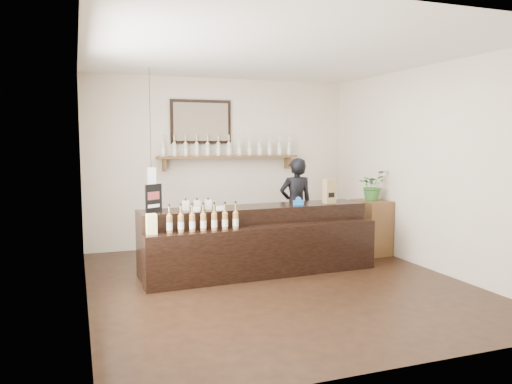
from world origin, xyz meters
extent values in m
plane|color=black|center=(0.00, 0.00, 0.00)|extent=(5.00, 5.00, 0.00)
plane|color=beige|center=(0.00, 2.50, 1.40)|extent=(4.50, 0.00, 4.50)
plane|color=beige|center=(0.00, -2.50, 1.40)|extent=(4.50, 0.00, 4.50)
plane|color=beige|center=(-2.25, 0.00, 1.40)|extent=(0.00, 5.00, 5.00)
plane|color=beige|center=(2.25, 0.00, 1.40)|extent=(0.00, 5.00, 5.00)
plane|color=white|center=(0.00, 0.00, 2.80)|extent=(5.00, 5.00, 0.00)
cube|color=brown|center=(0.10, 2.37, 1.50)|extent=(2.40, 0.25, 0.04)
cube|color=brown|center=(-0.98, 2.40, 1.38)|extent=(0.04, 0.20, 0.20)
cube|color=brown|center=(1.18, 2.40, 1.38)|extent=(0.04, 0.20, 0.20)
cube|color=black|center=(-0.35, 2.47, 2.08)|extent=(1.02, 0.04, 0.72)
cube|color=#4C4131|center=(-0.35, 2.44, 2.08)|extent=(0.92, 0.01, 0.62)
cube|color=white|center=(-1.30, 1.60, 1.25)|extent=(0.12, 0.12, 0.28)
cylinder|color=black|center=(-1.30, 1.60, 2.09)|extent=(0.01, 0.01, 1.41)
cylinder|color=beige|center=(-1.00, 2.37, 1.62)|extent=(0.07, 0.07, 0.20)
cone|color=beige|center=(-1.00, 2.37, 1.75)|extent=(0.07, 0.07, 0.05)
cylinder|color=beige|center=(-1.00, 2.37, 1.81)|extent=(0.02, 0.02, 0.07)
cylinder|color=gold|center=(-1.00, 2.37, 1.86)|extent=(0.03, 0.03, 0.02)
cylinder|color=white|center=(-1.00, 2.37, 1.60)|extent=(0.07, 0.07, 0.09)
cylinder|color=beige|center=(-0.82, 2.37, 1.62)|extent=(0.07, 0.07, 0.20)
cone|color=beige|center=(-0.82, 2.37, 1.75)|extent=(0.07, 0.07, 0.05)
cylinder|color=beige|center=(-0.82, 2.37, 1.81)|extent=(0.02, 0.02, 0.07)
cylinder|color=gold|center=(-0.82, 2.37, 1.86)|extent=(0.03, 0.03, 0.02)
cylinder|color=white|center=(-0.82, 2.37, 1.60)|extent=(0.07, 0.07, 0.09)
cylinder|color=beige|center=(-0.63, 2.37, 1.62)|extent=(0.07, 0.07, 0.20)
cone|color=beige|center=(-0.63, 2.37, 1.75)|extent=(0.07, 0.07, 0.05)
cylinder|color=beige|center=(-0.63, 2.37, 1.81)|extent=(0.02, 0.02, 0.07)
cylinder|color=gold|center=(-0.63, 2.37, 1.86)|extent=(0.03, 0.03, 0.02)
cylinder|color=white|center=(-0.63, 2.37, 1.60)|extent=(0.07, 0.07, 0.09)
cylinder|color=beige|center=(-0.45, 2.37, 1.62)|extent=(0.07, 0.07, 0.20)
cone|color=beige|center=(-0.45, 2.37, 1.75)|extent=(0.07, 0.07, 0.05)
cylinder|color=beige|center=(-0.45, 2.37, 1.81)|extent=(0.02, 0.02, 0.07)
cylinder|color=gold|center=(-0.45, 2.37, 1.86)|extent=(0.03, 0.03, 0.02)
cylinder|color=white|center=(-0.45, 2.37, 1.60)|extent=(0.07, 0.07, 0.09)
cylinder|color=beige|center=(-0.27, 2.37, 1.62)|extent=(0.07, 0.07, 0.20)
cone|color=beige|center=(-0.27, 2.37, 1.75)|extent=(0.07, 0.07, 0.05)
cylinder|color=beige|center=(-0.27, 2.37, 1.81)|extent=(0.02, 0.02, 0.07)
cylinder|color=gold|center=(-0.27, 2.37, 1.86)|extent=(0.03, 0.03, 0.02)
cylinder|color=white|center=(-0.27, 2.37, 1.60)|extent=(0.07, 0.07, 0.09)
cylinder|color=beige|center=(-0.08, 2.37, 1.62)|extent=(0.07, 0.07, 0.20)
cone|color=beige|center=(-0.08, 2.37, 1.75)|extent=(0.07, 0.07, 0.05)
cylinder|color=beige|center=(-0.08, 2.37, 1.81)|extent=(0.02, 0.02, 0.07)
cylinder|color=gold|center=(-0.08, 2.37, 1.86)|extent=(0.03, 0.03, 0.02)
cylinder|color=white|center=(-0.08, 2.37, 1.60)|extent=(0.07, 0.07, 0.09)
cylinder|color=beige|center=(0.10, 2.37, 1.62)|extent=(0.07, 0.07, 0.20)
cone|color=beige|center=(0.10, 2.37, 1.75)|extent=(0.07, 0.07, 0.05)
cylinder|color=beige|center=(0.10, 2.37, 1.81)|extent=(0.02, 0.02, 0.07)
cylinder|color=gold|center=(0.10, 2.37, 1.86)|extent=(0.03, 0.03, 0.02)
cylinder|color=white|center=(0.10, 2.37, 1.60)|extent=(0.07, 0.07, 0.09)
cylinder|color=beige|center=(0.28, 2.37, 1.62)|extent=(0.07, 0.07, 0.20)
cone|color=beige|center=(0.28, 2.37, 1.75)|extent=(0.07, 0.07, 0.05)
cylinder|color=beige|center=(0.28, 2.37, 1.81)|extent=(0.02, 0.02, 0.07)
cylinder|color=gold|center=(0.28, 2.37, 1.86)|extent=(0.03, 0.03, 0.02)
cylinder|color=white|center=(0.28, 2.37, 1.60)|extent=(0.07, 0.07, 0.09)
cylinder|color=beige|center=(0.47, 2.37, 1.62)|extent=(0.07, 0.07, 0.20)
cone|color=beige|center=(0.47, 2.37, 1.75)|extent=(0.07, 0.07, 0.05)
cylinder|color=beige|center=(0.47, 2.37, 1.81)|extent=(0.02, 0.02, 0.07)
cylinder|color=gold|center=(0.47, 2.37, 1.86)|extent=(0.03, 0.03, 0.02)
cylinder|color=white|center=(0.47, 2.37, 1.60)|extent=(0.07, 0.07, 0.09)
cylinder|color=beige|center=(0.65, 2.37, 1.62)|extent=(0.07, 0.07, 0.20)
cone|color=beige|center=(0.65, 2.37, 1.75)|extent=(0.07, 0.07, 0.05)
cylinder|color=beige|center=(0.65, 2.37, 1.81)|extent=(0.02, 0.02, 0.07)
cylinder|color=gold|center=(0.65, 2.37, 1.86)|extent=(0.03, 0.03, 0.02)
cylinder|color=white|center=(0.65, 2.37, 1.60)|extent=(0.07, 0.07, 0.09)
cylinder|color=beige|center=(0.83, 2.37, 1.62)|extent=(0.07, 0.07, 0.20)
cone|color=beige|center=(0.83, 2.37, 1.75)|extent=(0.07, 0.07, 0.05)
cylinder|color=beige|center=(0.83, 2.37, 1.81)|extent=(0.02, 0.02, 0.07)
cylinder|color=gold|center=(0.83, 2.37, 1.86)|extent=(0.03, 0.03, 0.02)
cylinder|color=white|center=(0.83, 2.37, 1.60)|extent=(0.07, 0.07, 0.09)
cylinder|color=beige|center=(1.02, 2.37, 1.62)|extent=(0.07, 0.07, 0.20)
cone|color=beige|center=(1.02, 2.37, 1.75)|extent=(0.07, 0.07, 0.05)
cylinder|color=beige|center=(1.02, 2.37, 1.81)|extent=(0.02, 0.02, 0.07)
cylinder|color=gold|center=(1.02, 2.37, 1.86)|extent=(0.03, 0.03, 0.02)
cylinder|color=white|center=(1.02, 2.37, 1.60)|extent=(0.07, 0.07, 0.09)
cylinder|color=beige|center=(1.20, 2.37, 1.62)|extent=(0.07, 0.07, 0.20)
cone|color=beige|center=(1.20, 2.37, 1.75)|extent=(0.07, 0.07, 0.05)
cylinder|color=beige|center=(1.20, 2.37, 1.81)|extent=(0.02, 0.02, 0.07)
cylinder|color=gold|center=(1.20, 2.37, 1.86)|extent=(0.03, 0.03, 0.02)
cylinder|color=white|center=(1.20, 2.37, 1.60)|extent=(0.07, 0.07, 0.09)
cube|color=black|center=(-0.03, 0.70, 0.44)|extent=(3.18, 0.68, 0.88)
cube|color=black|center=(-0.03, 0.28, 0.33)|extent=(3.17, 0.40, 0.67)
cube|color=white|center=(-0.91, 0.50, 0.91)|extent=(0.10, 0.04, 0.05)
cube|color=white|center=(-0.58, 0.50, 0.91)|extent=(0.10, 0.04, 0.05)
cube|color=#D9D385|center=(-1.49, 0.28, 0.73)|extent=(0.12, 0.12, 0.12)
cube|color=#D9D385|center=(-1.49, 0.28, 0.85)|extent=(0.12, 0.12, 0.12)
cube|color=beige|center=(-1.00, 0.65, 0.94)|extent=(0.08, 0.08, 0.13)
cube|color=#D5A5AC|center=(-1.00, 0.61, 0.94)|extent=(0.07, 0.00, 0.06)
cylinder|color=black|center=(-1.00, 0.65, 1.02)|extent=(0.02, 0.02, 0.03)
cube|color=beige|center=(-0.85, 0.65, 0.94)|extent=(0.08, 0.08, 0.13)
cube|color=#D5A5AC|center=(-0.85, 0.61, 0.94)|extent=(0.07, 0.00, 0.06)
cylinder|color=black|center=(-0.85, 0.65, 1.02)|extent=(0.02, 0.02, 0.03)
cube|color=beige|center=(-0.71, 0.65, 0.94)|extent=(0.08, 0.08, 0.13)
cube|color=#D5A5AC|center=(-0.71, 0.61, 0.94)|extent=(0.07, 0.00, 0.06)
cylinder|color=black|center=(-0.71, 0.65, 1.02)|extent=(0.02, 0.02, 0.03)
cylinder|color=olive|center=(-1.28, 0.28, 0.77)|extent=(0.07, 0.07, 0.20)
cone|color=olive|center=(-1.28, 0.28, 0.90)|extent=(0.07, 0.07, 0.05)
cylinder|color=olive|center=(-1.28, 0.28, 0.96)|extent=(0.02, 0.02, 0.07)
cylinder|color=black|center=(-1.28, 0.28, 1.00)|extent=(0.03, 0.03, 0.02)
cylinder|color=white|center=(-1.28, 0.28, 0.75)|extent=(0.07, 0.07, 0.09)
cylinder|color=olive|center=(-1.14, 0.28, 0.77)|extent=(0.07, 0.07, 0.20)
cone|color=olive|center=(-1.14, 0.28, 0.90)|extent=(0.07, 0.07, 0.05)
cylinder|color=olive|center=(-1.14, 0.28, 0.96)|extent=(0.02, 0.02, 0.07)
cylinder|color=black|center=(-1.14, 0.28, 1.00)|extent=(0.03, 0.03, 0.02)
cylinder|color=white|center=(-1.14, 0.28, 0.75)|extent=(0.07, 0.07, 0.09)
cylinder|color=olive|center=(-1.00, 0.28, 0.77)|extent=(0.07, 0.07, 0.20)
cone|color=olive|center=(-1.00, 0.28, 0.90)|extent=(0.07, 0.07, 0.05)
cylinder|color=olive|center=(-1.00, 0.28, 0.96)|extent=(0.02, 0.02, 0.07)
cylinder|color=black|center=(-1.00, 0.28, 1.00)|extent=(0.03, 0.03, 0.02)
cylinder|color=white|center=(-1.00, 0.28, 0.75)|extent=(0.07, 0.07, 0.09)
cylinder|color=olive|center=(-0.86, 0.28, 0.77)|extent=(0.07, 0.07, 0.20)
cone|color=olive|center=(-0.86, 0.28, 0.90)|extent=(0.07, 0.07, 0.05)
cylinder|color=olive|center=(-0.86, 0.28, 0.96)|extent=(0.02, 0.02, 0.07)
cylinder|color=black|center=(-0.86, 0.28, 1.00)|extent=(0.03, 0.03, 0.02)
cylinder|color=white|center=(-0.86, 0.28, 0.75)|extent=(0.07, 0.07, 0.09)
cylinder|color=olive|center=(-0.72, 0.28, 0.77)|extent=(0.07, 0.07, 0.20)
cone|color=olive|center=(-0.72, 0.28, 0.90)|extent=(0.07, 0.07, 0.05)
cylinder|color=olive|center=(-0.72, 0.28, 0.96)|extent=(0.02, 0.02, 0.07)
cylinder|color=black|center=(-0.72, 0.28, 1.00)|extent=(0.03, 0.03, 0.02)
cylinder|color=white|center=(-0.72, 0.28, 0.75)|extent=(0.07, 0.07, 0.09)
cylinder|color=olive|center=(-0.58, 0.28, 0.77)|extent=(0.07, 0.07, 0.20)
cone|color=olive|center=(-0.58, 0.28, 0.90)|extent=(0.07, 0.07, 0.05)
cylinder|color=olive|center=(-0.58, 0.28, 0.96)|extent=(0.02, 0.02, 0.07)
cylinder|color=black|center=(-0.58, 0.28, 1.00)|extent=(0.03, 0.03, 0.02)
cylinder|color=white|center=(-0.58, 0.28, 0.75)|extent=(0.07, 0.07, 0.09)
cylinder|color=olive|center=(-0.45, 0.28, 0.77)|extent=(0.07, 0.07, 0.20)
cone|color=olive|center=(-0.45, 0.28, 0.90)|extent=(0.07, 0.07, 0.05)
cylinder|color=olive|center=(-0.45, 0.28, 0.96)|extent=(0.02, 0.02, 0.07)
cylinder|color=black|center=(-0.45, 0.28, 1.00)|extent=(0.03, 0.03, 0.02)
cylinder|color=white|center=(-0.45, 0.28, 0.75)|extent=(0.07, 0.07, 0.09)
cube|color=black|center=(-1.41, 0.65, 1.06)|extent=(0.23, 0.14, 0.35)
cube|color=maroon|center=(-1.41, 0.64, 1.09)|extent=(0.16, 0.09, 0.10)
cube|color=white|center=(-1.41, 0.64, 0.96)|extent=(0.16, 0.09, 0.04)
cube|color=olive|center=(1.08, 0.66, 1.05)|extent=(0.17, 0.13, 0.35)
cube|color=black|center=(1.08, 0.59, 1.01)|extent=(0.10, 0.01, 0.07)
cube|color=blue|center=(0.58, 0.61, 0.91)|extent=(0.15, 0.08, 0.06)
cylinder|color=blue|center=(0.58, 0.61, 0.96)|extent=(0.08, 0.05, 0.08)
cube|color=brown|center=(2.00, 0.98, 0.42)|extent=(0.46, 0.61, 0.85)
imported|color=#336F2C|center=(2.00, 0.98, 1.08)|extent=(0.54, 0.51, 0.47)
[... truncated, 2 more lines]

